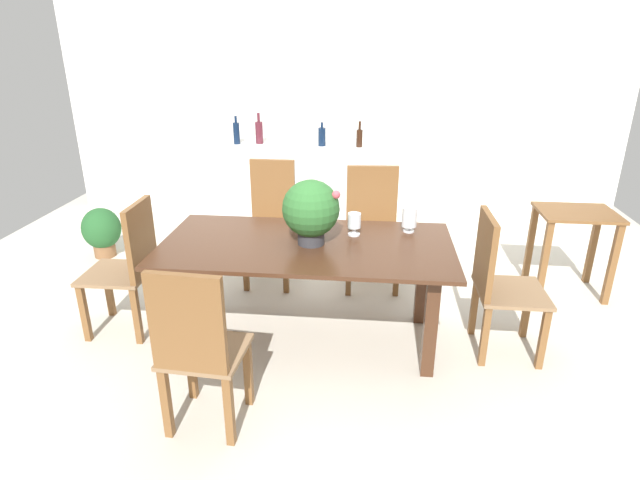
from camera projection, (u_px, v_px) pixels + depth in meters
ground_plane at (312, 320)px, 3.97m from camera, size 7.04×7.04×0.00m
back_wall at (338, 105)px, 5.89m from camera, size 6.40×0.10×2.60m
dining_table at (307, 259)px, 3.50m from camera, size 1.96×0.99×0.74m
chair_foot_end at (497, 279)px, 3.40m from camera, size 0.44×0.47×0.98m
chair_far_left at (272, 217)px, 4.48m from camera, size 0.42×0.46×1.05m
chair_head_end at (130, 262)px, 3.65m from camera, size 0.46×0.45×0.98m
chair_far_right at (372, 221)px, 4.39m from camera, size 0.50×0.45×1.03m
chair_near_left at (197, 346)px, 2.66m from camera, size 0.45×0.43×1.00m
flower_centerpiece at (311, 210)px, 3.36m from camera, size 0.38×0.38×0.44m
crystal_vase_left at (294, 211)px, 3.71m from camera, size 0.08×0.08×0.20m
crystal_vase_center_near at (354, 222)px, 3.56m from camera, size 0.09×0.09×0.16m
crystal_vase_right at (409, 217)px, 3.62m from camera, size 0.11×0.11×0.18m
wine_glass at (353, 216)px, 3.68m from camera, size 0.07×0.07×0.13m
kitchen_counter at (294, 190)px, 5.53m from camera, size 1.94×0.67×0.99m
wine_bottle_green at (259, 132)px, 5.30m from camera, size 0.08×0.08×0.31m
wine_bottle_clear at (359, 137)px, 5.14m from camera, size 0.06×0.06×0.25m
wine_bottle_dark at (322, 136)px, 5.20m from camera, size 0.08×0.08×0.24m
wine_bottle_tall at (236, 133)px, 5.28m from camera, size 0.07×0.07×0.28m
side_table at (573, 233)px, 4.23m from camera, size 0.60×0.49×0.72m
potted_plant_floor at (102, 230)px, 5.02m from camera, size 0.37×0.37×0.49m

